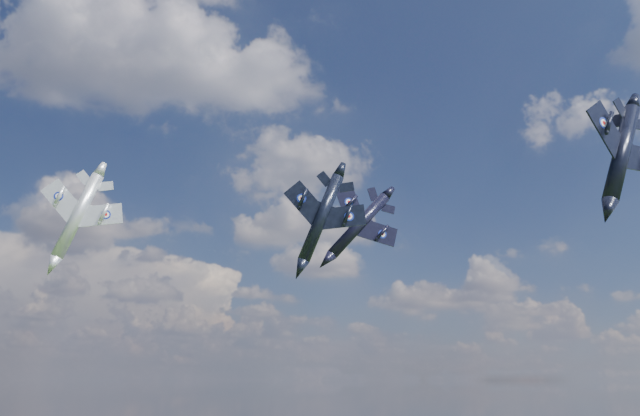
{
  "coord_description": "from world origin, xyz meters",
  "views": [
    {
      "loc": [
        -9.72,
        -56.85,
        63.32
      ],
      "look_at": [
        2.1,
        11.31,
        82.49
      ],
      "focal_mm": 35.0,
      "sensor_mm": 36.0,
      "label": 1
    }
  ],
  "objects": [
    {
      "name": "jet_lead_navy",
      "position": [
        2.65,
        13.72,
        81.99
      ],
      "size": [
        14.13,
        17.22,
        7.01
      ],
      "primitive_type": null,
      "rotation": [
        0.0,
        0.38,
        -0.2
      ],
      "color": "black"
    },
    {
      "name": "jet_right_navy",
      "position": [
        22.29,
        -14.54,
        80.98
      ],
      "size": [
        13.22,
        15.52,
        6.67
      ],
      "primitive_type": null,
      "rotation": [
        0.0,
        0.46,
        0.3
      ],
      "color": "black"
    },
    {
      "name": "jet_high_navy",
      "position": [
        9.92,
        24.83,
        84.08
      ],
      "size": [
        11.94,
        16.89,
        10.26
      ],
      "primitive_type": null,
      "rotation": [
        0.0,
        0.73,
        0.07
      ],
      "color": "black"
    },
    {
      "name": "jet_left_silver",
      "position": [
        -26.46,
        21.25,
        82.9
      ],
      "size": [
        11.83,
        15.7,
        6.81
      ],
      "primitive_type": null,
      "rotation": [
        0.0,
        0.35,
        -0.02
      ],
      "color": "#A4A7AE"
    }
  ]
}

